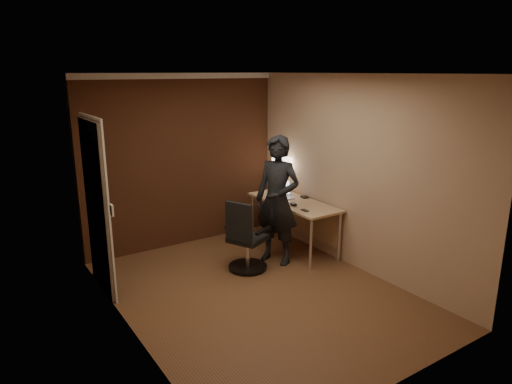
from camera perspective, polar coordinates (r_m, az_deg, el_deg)
room at (r=6.23m, az=-9.87°, el=3.97°), size 4.00×4.00×4.00m
desk at (r=6.60m, az=5.20°, el=-2.12°), size 0.60×1.50×0.73m
desk_lamp at (r=6.92m, az=3.26°, el=3.38°), size 0.22×0.22×0.54m
laptop at (r=6.70m, az=3.09°, el=-0.10°), size 0.40×0.36×0.23m
mouse at (r=6.31m, az=4.69°, el=-1.54°), size 0.08×0.11×0.03m
phone at (r=6.09m, az=6.13°, el=-2.29°), size 0.06×0.12×0.01m
wallet at (r=6.70m, az=6.06°, el=-0.63°), size 0.11×0.12×0.02m
office_chair at (r=5.89m, az=-1.37°, el=-6.13°), size 0.56×0.60×0.93m
person at (r=6.05m, az=2.69°, el=-1.06°), size 0.64×0.75×1.73m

